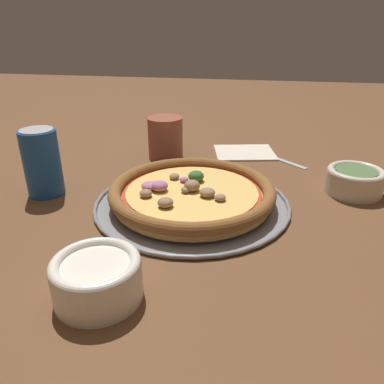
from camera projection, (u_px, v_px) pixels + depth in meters
name	position (u px, v px, depth m)	size (l,w,h in m)	color
ground_plane	(192.00, 205.00, 0.66)	(3.00, 3.00, 0.00)	brown
pizza_tray	(192.00, 203.00, 0.66)	(0.34, 0.34, 0.01)	gray
pizza	(192.00, 192.00, 0.65)	(0.29, 0.29, 0.04)	tan
bowl_near	(97.00, 277.00, 0.43)	(0.10, 0.10, 0.05)	silver
bowl_far	(355.00, 180.00, 0.70)	(0.10, 0.10, 0.05)	beige
drinking_cup	(165.00, 138.00, 0.87)	(0.08, 0.08, 0.10)	brown
napkin	(245.00, 152.00, 0.91)	(0.16, 0.14, 0.01)	beige
fork	(271.00, 156.00, 0.89)	(0.15, 0.14, 0.00)	#B7B7BC
beverage_can	(42.00, 163.00, 0.68)	(0.07, 0.07, 0.12)	#194C99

